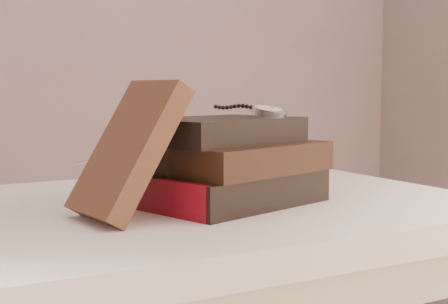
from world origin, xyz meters
TOP-DOWN VIEW (x-y plane):
  - table at (0.00, 0.35)m, footprint 1.00×0.60m
  - book_stack at (0.12, 0.30)m, footprint 0.29×0.23m
  - journal at (-0.04, 0.27)m, footprint 0.14×0.13m
  - pocket_watch at (0.19, 0.31)m, footprint 0.06×0.16m
  - eyeglasses at (0.02, 0.35)m, footprint 0.13×0.14m

SIDE VIEW (x-z plane):
  - table at x=0.00m, z-range 0.28..1.03m
  - book_stack at x=0.12m, z-range 0.75..0.87m
  - eyeglasses at x=0.02m, z-range 0.80..0.85m
  - journal at x=-0.04m, z-range 0.75..0.93m
  - pocket_watch at x=0.19m, z-range 0.87..0.89m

